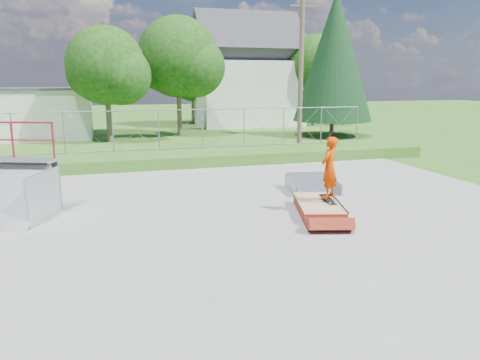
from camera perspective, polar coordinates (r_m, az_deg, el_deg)
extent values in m
plane|color=#31631C|center=(11.47, -3.18, -6.26)|extent=(120.00, 120.00, 0.00)
cube|color=gray|center=(11.47, -3.18, -6.17)|extent=(20.00, 16.00, 0.04)
cube|color=#31631C|center=(20.53, -9.41, 2.54)|extent=(24.00, 3.00, 0.50)
cube|color=maroon|center=(13.02, 9.54, -3.43)|extent=(1.67, 2.48, 0.32)
cube|color=tan|center=(12.98, 9.57, -2.71)|extent=(1.69, 2.51, 0.02)
cube|color=black|center=(13.07, 10.68, -2.39)|extent=(0.27, 0.81, 0.13)
imported|color=#C43200|center=(12.89, 10.82, 1.19)|extent=(0.72, 0.69, 1.67)
cube|color=beige|center=(33.12, -26.37, 7.24)|extent=(10.00, 6.00, 3.00)
cube|color=beige|center=(38.38, 0.83, 10.48)|extent=(8.00, 6.00, 5.00)
cube|color=#35353A|center=(38.43, 0.84, 15.56)|extent=(8.40, 6.08, 6.08)
cylinder|color=brown|center=(24.71, 7.44, 12.94)|extent=(0.24, 0.24, 8.00)
cylinder|color=brown|center=(28.70, -15.69, 6.92)|extent=(0.30, 0.30, 2.45)
sphere|color=#10340E|center=(28.61, -16.06, 13.28)|extent=(4.48, 4.48, 4.48)
sphere|color=#10340E|center=(28.07, -14.22, 12.26)|extent=(3.36, 3.36, 3.36)
cylinder|color=brown|center=(31.08, -7.40, 7.96)|extent=(0.30, 0.30, 2.80)
sphere|color=#10340E|center=(31.03, -7.59, 14.67)|extent=(5.12, 5.12, 5.12)
sphere|color=#10340E|center=(30.55, -5.53, 13.56)|extent=(3.84, 3.84, 3.84)
cylinder|color=brown|center=(38.40, 8.95, 8.56)|extent=(0.30, 0.30, 2.62)
sphere|color=#10340E|center=(38.35, 9.12, 13.66)|extent=(4.80, 4.80, 4.80)
sphere|color=#10340E|center=(38.20, 10.74, 12.71)|extent=(3.60, 3.60, 3.60)
cylinder|color=brown|center=(39.40, -5.68, 8.36)|extent=(0.30, 0.30, 2.10)
sphere|color=#10340E|center=(39.32, -5.77, 12.33)|extent=(3.84, 3.84, 3.84)
sphere|color=#10340E|center=(38.99, -4.55, 11.65)|extent=(2.88, 2.88, 2.88)
cylinder|color=brown|center=(31.32, 11.11, 6.40)|extent=(0.28, 0.28, 1.20)
cone|color=black|center=(31.21, 11.45, 14.55)|extent=(5.04, 5.04, 8.10)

